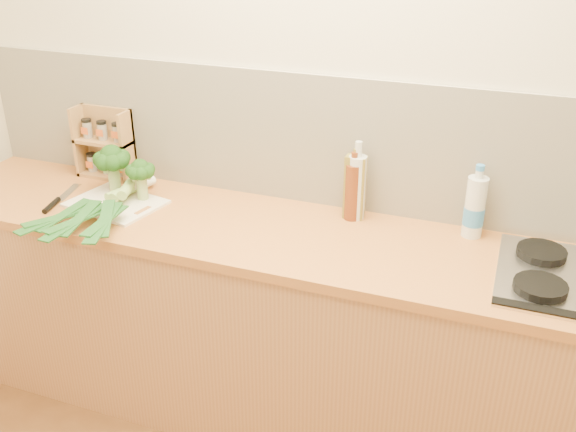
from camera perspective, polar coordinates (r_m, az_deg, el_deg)
name	(u,v)px	position (r m, az deg, el deg)	size (l,w,h in m)	color
room_shell	(322,142)	(2.58, 3.06, 6.57)	(3.50, 3.50, 3.50)	beige
counter	(297,330)	(2.68, 0.77, -10.12)	(3.20, 0.62, 0.90)	#AB7747
chopping_board	(116,203)	(2.76, -15.05, 1.10)	(0.37, 0.27, 0.01)	white
broccoli_left	(112,160)	(2.81, -15.38, 4.83)	(0.16, 0.16, 0.21)	#8AA25E
broccoli_right	(140,172)	(2.72, -12.98, 3.85)	(0.12, 0.12, 0.18)	#8AA25E
leek_front	(105,199)	(2.75, -15.92, 1.49)	(0.25, 0.64, 0.04)	white
leek_mid	(109,201)	(2.68, -15.64, 1.32)	(0.11, 0.62, 0.04)	white
leek_back	(121,197)	(2.66, -14.63, 1.66)	(0.25, 0.64, 0.04)	white
chefs_knife	(56,202)	(2.84, -19.94, 1.18)	(0.10, 0.31, 0.02)	silver
spice_rack	(106,147)	(3.03, -15.84, 5.94)	(0.27, 0.11, 0.32)	#A57346
oil_tin	(355,187)	(2.52, 5.96, 2.59)	(0.08, 0.05, 0.29)	olive
glass_bottle	(357,186)	(2.52, 6.13, 2.64)	(0.07, 0.07, 0.32)	silver
amber_bottle	(353,191)	(2.51, 5.80, 2.24)	(0.06, 0.06, 0.28)	#662E13
water_bottle	(475,209)	(2.47, 16.25, 0.63)	(0.08, 0.08, 0.26)	silver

